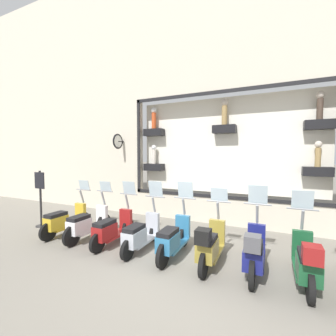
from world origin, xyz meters
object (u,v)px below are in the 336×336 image
at_px(scooter_silver_5, 140,234).
at_px(shop_sign_post, 40,196).
at_px(scooter_red_6, 112,229).
at_px(scooter_navy_2, 254,252).
at_px(scooter_yellow_8, 64,221).
at_px(scooter_green_1, 307,262).
at_px(scooter_teal_4, 173,239).
at_px(scooter_olive_3, 210,245).
at_px(scooter_white_7, 87,224).

height_order(scooter_silver_5, shop_sign_post, shop_sign_post).
distance_m(scooter_silver_5, scooter_red_6, 0.89).
relative_size(scooter_navy_2, shop_sign_post, 0.96).
distance_m(scooter_red_6, shop_sign_post, 3.25).
height_order(scooter_navy_2, scooter_silver_5, scooter_navy_2).
height_order(scooter_navy_2, scooter_yellow_8, scooter_navy_2).
relative_size(scooter_red_6, shop_sign_post, 0.95).
height_order(scooter_green_1, scooter_silver_5, scooter_silver_5).
xyz_separation_m(scooter_teal_4, scooter_yellow_8, (-0.01, 3.58, -0.01)).
distance_m(scooter_green_1, scooter_yellow_8, 6.26).
height_order(scooter_olive_3, scooter_teal_4, scooter_teal_4).
bearing_deg(scooter_white_7, scooter_green_1, -90.68).
height_order(scooter_green_1, scooter_white_7, scooter_green_1).
distance_m(scooter_navy_2, scooter_red_6, 3.58).
relative_size(scooter_green_1, shop_sign_post, 0.96).
relative_size(scooter_teal_4, scooter_white_7, 1.00).
distance_m(scooter_olive_3, scooter_yellow_8, 4.47).
bearing_deg(scooter_teal_4, scooter_navy_2, -91.82).
xyz_separation_m(scooter_teal_4, scooter_silver_5, (-0.01, 0.89, -0.02)).
height_order(scooter_navy_2, shop_sign_post, shop_sign_post).
xyz_separation_m(scooter_red_6, scooter_yellow_8, (0.00, 1.79, 0.01)).
distance_m(scooter_green_1, scooter_silver_5, 3.58).
bearing_deg(scooter_navy_2, scooter_silver_5, 88.92).
bearing_deg(scooter_navy_2, scooter_olive_3, 90.54).
bearing_deg(scooter_yellow_8, shop_sign_post, 79.79).
distance_m(scooter_white_7, scooter_yellow_8, 0.89).
bearing_deg(scooter_red_6, scooter_green_1, -90.77).
bearing_deg(scooter_navy_2, scooter_white_7, 89.31).
bearing_deg(scooter_white_7, scooter_teal_4, -89.94).
xyz_separation_m(scooter_navy_2, scooter_yellow_8, (0.05, 5.37, -0.06)).
xyz_separation_m(scooter_olive_3, scooter_teal_4, (0.07, 0.89, -0.03)).
bearing_deg(scooter_olive_3, scooter_navy_2, -89.46).
bearing_deg(scooter_red_6, scooter_olive_3, -91.26).
bearing_deg(scooter_white_7, scooter_navy_2, -90.69).
bearing_deg(scooter_teal_4, scooter_olive_3, -94.17).
bearing_deg(scooter_green_1, scooter_olive_3, 89.96).
relative_size(scooter_green_1, scooter_teal_4, 1.00).
distance_m(scooter_teal_4, scooter_yellow_8, 3.58).
height_order(scooter_green_1, scooter_teal_4, scooter_teal_4).
distance_m(scooter_red_6, scooter_yellow_8, 1.79).
bearing_deg(scooter_green_1, scooter_white_7, 89.32).
bearing_deg(shop_sign_post, scooter_navy_2, -92.56).
distance_m(scooter_silver_5, scooter_yellow_8, 2.68).
distance_m(scooter_navy_2, scooter_silver_5, 2.68).
height_order(scooter_red_6, scooter_white_7, scooter_red_6).
xyz_separation_m(scooter_green_1, scooter_silver_5, (0.06, 3.58, -0.05)).
bearing_deg(scooter_navy_2, scooter_yellow_8, 89.46).
height_order(scooter_olive_3, scooter_silver_5, scooter_silver_5).
bearing_deg(shop_sign_post, scooter_red_6, -94.52).
xyz_separation_m(scooter_silver_5, shop_sign_post, (0.25, 4.08, 0.60)).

